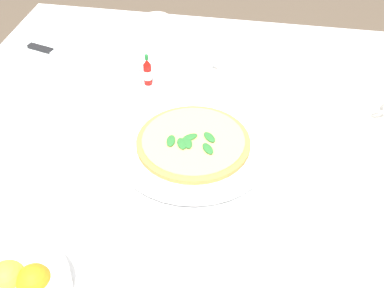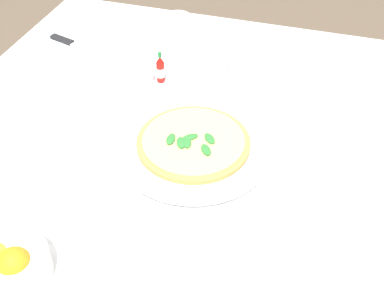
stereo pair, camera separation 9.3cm
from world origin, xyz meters
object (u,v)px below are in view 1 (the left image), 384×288
Objects in this scene: pizza at (191,141)px; hot_sauce_bottle at (148,72)px; dinner_knife at (56,53)px; citrus_bowl at (22,285)px; pizza_plate at (191,146)px; pepper_shaker at (136,76)px; coffee_cup_back_corner at (232,70)px; napkin_folded at (56,57)px; coffee_cup_left_edge at (157,29)px; salt_shaker at (160,74)px.

hot_sauce_bottle is (-0.15, 0.23, 0.01)m from pizza.
dinner_knife is 0.27m from hot_sauce_bottle.
citrus_bowl reaches higher than dinner_knife.
dinner_knife is (-0.42, 0.29, 0.01)m from pizza_plate.
dinner_knife is 2.33× the size of hot_sauce_bottle.
citrus_bowl is (-0.20, -0.39, 0.00)m from pizza.
pepper_shaker is at bearing 129.40° from pizza_plate.
napkin_folded is (-0.47, 0.01, -0.02)m from coffee_cup_back_corner.
citrus_bowl is at bearing -117.51° from pizza_plate.
coffee_cup_left_edge is at bearing 142.28° from coffee_cup_back_corner.
citrus_bowl is at bearing -97.23° from salt_shaker.
citrus_bowl reaches higher than pizza_plate.
pizza is at bearing -22.42° from napkin_folded.
hot_sauce_bottle is 1.48× the size of pepper_shaker.
pizza_plate is at bearing -68.46° from coffee_cup_left_edge.
pizza is at bearing -56.54° from hot_sauce_bottle.
pepper_shaker is at bearing 87.82° from citrus_bowl.
pizza_plate is at bearing -56.51° from hot_sauce_bottle.
citrus_bowl is (0.22, -0.68, 0.00)m from dinner_knife.
hot_sauce_bottle is (0.05, 0.61, 0.01)m from citrus_bowl.
citrus_bowl is at bearing -117.54° from pizza.
pizza_plate is 0.28m from coffee_cup_back_corner.
dinner_knife is at bearing 145.12° from pizza.
hot_sauce_bottle is at bearing -1.10° from napkin_folded.
salt_shaker reaches higher than pizza_plate.
pepper_shaker reaches higher than dinner_knife.
pizza_plate is 0.28m from pepper_shaker.
napkin_folded is 0.30m from salt_shaker.
coffee_cup_back_corner reaches higher than citrus_bowl.
pepper_shaker reaches higher than pizza_plate.
pizza_plate is 5.87× the size of salt_shaker.
salt_shaker is (0.03, 0.01, -0.01)m from hot_sauce_bottle.
hot_sauce_bottle reaches higher than dinner_knife.
pizza is 0.49m from coffee_cup_left_edge.
pizza reaches higher than pizza_plate.
hot_sauce_bottle reaches higher than pepper_shaker.
coffee_cup_left_edge is 0.23m from hot_sauce_bottle.
salt_shaker is at bearing 19.65° from hot_sauce_bottle.
pizza_plate is 0.27m from salt_shaker.
napkin_folded is 0.25m from pepper_shaker.
napkin_folded is 4.31× the size of pepper_shaker.
napkin_folded is 0.28m from hot_sauce_bottle.
dinner_knife reaches higher than pizza_plate.
pizza_plate is 0.01m from pizza.
pizza is at bearing -100.97° from coffee_cup_back_corner.
pizza_plate is at bearing 101.00° from pizza.
citrus_bowl is 0.60m from pepper_shaker.
coffee_cup_left_edge is 0.84m from citrus_bowl.
coffee_cup_back_corner is 0.47m from napkin_folded.
napkin_folded is 1.26× the size of dinner_knife.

